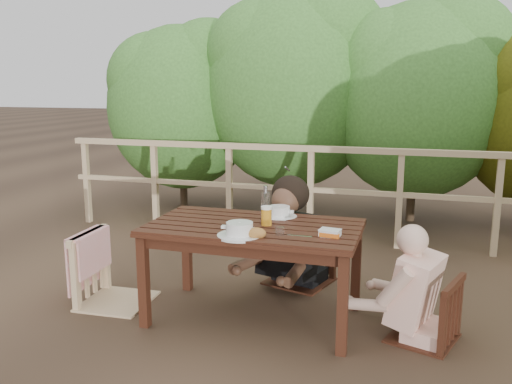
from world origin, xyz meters
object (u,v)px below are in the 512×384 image
(chair_far, at_px, (300,226))
(bread_roll, at_px, (256,233))
(table, at_px, (254,273))
(woman, at_px, (301,200))
(soup_near, at_px, (240,230))
(chair_left, at_px, (114,238))
(beer_glass, at_px, (266,217))
(bottle, at_px, (265,203))
(tumbler, at_px, (280,232))
(soup_far, at_px, (279,212))
(chair_right, at_px, (426,279))
(diner_right, at_px, (433,248))
(butter_tub, at_px, (330,234))

(chair_far, bearing_deg, bread_roll, -76.00)
(table, bearing_deg, woman, 78.81)
(soup_near, distance_m, bread_roll, 0.12)
(chair_left, relative_size, beer_glass, 6.99)
(bottle, bearing_deg, table, -101.36)
(chair_far, height_order, tumbler, chair_far)
(bread_roll, distance_m, beer_glass, 0.30)
(bread_roll, bearing_deg, beer_glass, 93.64)
(soup_near, relative_size, soup_far, 1.12)
(chair_far, xyz_separation_m, chair_right, (0.99, -0.77, -0.08))
(woman, relative_size, soup_near, 4.85)
(bread_roll, height_order, beer_glass, beer_glass)
(chair_far, bearing_deg, chair_left, -129.29)
(woman, bearing_deg, soup_far, 100.97)
(chair_left, height_order, diner_right, diner_right)
(soup_near, relative_size, beer_glass, 2.00)
(bottle, bearing_deg, butter_tub, -30.10)
(bread_roll, bearing_deg, chair_far, 87.15)
(beer_glass, distance_m, tumbler, 0.26)
(soup_near, distance_m, butter_tub, 0.57)
(chair_left, distance_m, beer_glass, 1.18)
(diner_right, relative_size, bottle, 4.81)
(chair_right, bearing_deg, table, -70.91)
(bottle, xyz_separation_m, butter_tub, (0.51, -0.30, -0.10))
(soup_far, bearing_deg, beer_glass, -93.96)
(chair_left, xyz_separation_m, butter_tub, (1.62, -0.08, 0.19))
(chair_left, xyz_separation_m, chair_far, (1.23, 0.82, -0.02))
(diner_right, distance_m, soup_near, 1.22)
(bread_roll, bearing_deg, diner_right, 15.12)
(table, xyz_separation_m, bottle, (0.03, 0.17, 0.46))
(woman, bearing_deg, soup_near, 97.93)
(chair_far, distance_m, tumbler, 1.01)
(diner_right, xyz_separation_m, soup_far, (-1.07, 0.28, 0.10))
(diner_right, bearing_deg, table, 109.08)
(chair_right, relative_size, bottle, 3.20)
(table, height_order, beer_glass, beer_glass)
(table, bearing_deg, soup_far, 69.91)
(chair_right, relative_size, bread_roll, 6.56)
(beer_glass, bearing_deg, chair_far, 84.66)
(beer_glass, xyz_separation_m, butter_tub, (0.46, -0.14, -0.04))
(soup_far, bearing_deg, chair_left, -164.12)
(soup_far, relative_size, beer_glass, 1.78)
(tumbler, bearing_deg, chair_far, 94.55)
(chair_far, bearing_deg, table, -84.62)
(butter_tub, bearing_deg, diner_right, 19.75)
(chair_far, distance_m, soup_far, 0.54)
(soup_far, bearing_deg, chair_right, -15.17)
(chair_left, height_order, bottle, chair_left)
(soup_near, bearing_deg, chair_left, 167.89)
(bottle, bearing_deg, tumbler, -61.45)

